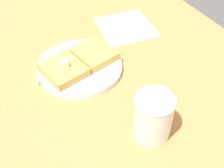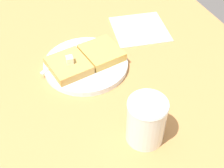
{
  "view_description": "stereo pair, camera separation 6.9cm",
  "coord_description": "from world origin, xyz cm",
  "px_view_note": "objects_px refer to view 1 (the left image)",
  "views": [
    {
      "loc": [
        -17.06,
        -49.86,
        55.87
      ],
      "look_at": [
        7.64,
        -6.85,
        7.33
      ],
      "focal_mm": 50.0,
      "sensor_mm": 36.0,
      "label": 1
    },
    {
      "loc": [
        -10.82,
        -52.89,
        55.87
      ],
      "look_at": [
        7.64,
        -6.85,
        7.33
      ],
      "focal_mm": 50.0,
      "sensor_mm": 36.0,
      "label": 2
    }
  ],
  "objects_px": {
    "syrup_jar": "(153,117)",
    "napkin": "(126,27)",
    "plate": "(80,67)",
    "fork": "(57,59)"
  },
  "relations": [
    {
      "from": "syrup_jar",
      "to": "fork",
      "type": "bearing_deg",
      "value": 105.45
    },
    {
      "from": "plate",
      "to": "fork",
      "type": "xyz_separation_m",
      "value": [
        -0.04,
        0.05,
        0.01
      ]
    },
    {
      "from": "fork",
      "to": "syrup_jar",
      "type": "bearing_deg",
      "value": -74.55
    },
    {
      "from": "fork",
      "to": "napkin",
      "type": "xyz_separation_m",
      "value": [
        0.24,
        0.05,
        -0.02
      ]
    },
    {
      "from": "plate",
      "to": "syrup_jar",
      "type": "distance_m",
      "value": 0.26
    },
    {
      "from": "syrup_jar",
      "to": "napkin",
      "type": "relative_size",
      "value": 0.66
    },
    {
      "from": "syrup_jar",
      "to": "plate",
      "type": "bearing_deg",
      "value": 99.52
    },
    {
      "from": "fork",
      "to": "syrup_jar",
      "type": "height_order",
      "value": "syrup_jar"
    },
    {
      "from": "plate",
      "to": "napkin",
      "type": "xyz_separation_m",
      "value": [
        0.2,
        0.1,
        -0.01
      ]
    },
    {
      "from": "plate",
      "to": "napkin",
      "type": "height_order",
      "value": "plate"
    }
  ]
}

